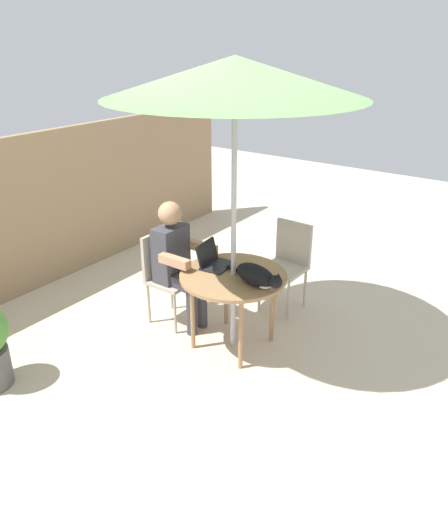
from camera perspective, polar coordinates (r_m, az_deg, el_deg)
name	(u,v)px	position (r m, az deg, el deg)	size (l,w,h in m)	color
ground_plane	(233,344)	(4.71, 1.00, -9.98)	(14.00, 14.00, 0.00)	beige
fence_back	(54,207)	(5.95, -18.88, 5.27)	(5.79, 0.08, 1.70)	#937756
patio_table	(233,281)	(4.38, 1.06, -2.89)	(0.94, 0.94, 0.72)	#9E754C
patio_umbrella	(235,77)	(3.92, 1.26, 19.71)	(2.01, 2.01, 2.50)	#B7B7BC
chair_occupied	(165,270)	(4.89, -6.72, -1.58)	(0.40, 0.40, 0.91)	#B2A899
chair_empty	(288,258)	(5.14, 7.34, -0.27)	(0.41, 0.41, 0.91)	#B2A899
person_seated	(177,258)	(4.72, -5.39, -0.23)	(0.48, 0.48, 1.25)	#3F3F47
laptop	(212,259)	(4.49, -1.37, -0.35)	(0.33, 0.29, 0.21)	black
cat	(257,276)	(4.15, 3.84, -2.29)	(0.27, 0.64, 0.17)	black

